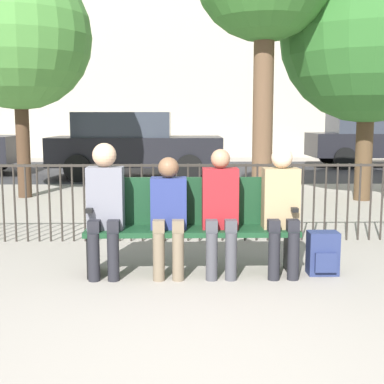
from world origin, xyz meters
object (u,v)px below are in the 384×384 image
(seated_person_2, at_px, (220,206))
(tree_1, at_px, (369,34))
(seated_person_0, at_px, (105,202))
(tree_2, at_px, (18,37))
(parked_car_1, at_px, (133,144))
(backpack, at_px, (323,254))
(seated_person_1, at_px, (169,210))
(parked_car_0, at_px, (377,139))
(park_bench, at_px, (192,221))
(seated_person_3, at_px, (281,204))

(seated_person_2, relative_size, tree_1, 0.27)
(seated_person_2, bearing_deg, seated_person_0, 179.85)
(seated_person_0, distance_m, seated_person_2, 1.09)
(tree_2, height_order, parked_car_1, tree_2)
(tree_2, bearing_deg, seated_person_0, -66.21)
(seated_person_2, distance_m, tree_2, 6.50)
(seated_person_2, height_order, parked_car_1, parked_car_1)
(seated_person_0, relative_size, backpack, 3.03)
(backpack, xyz_separation_m, parked_car_1, (-2.57, 8.33, 0.64))
(seated_person_0, xyz_separation_m, seated_person_1, (0.60, -0.01, -0.08))
(seated_person_0, distance_m, parked_car_0, 12.97)
(tree_1, distance_m, tree_2, 6.29)
(park_bench, height_order, seated_person_3, seated_person_3)
(park_bench, relative_size, seated_person_1, 1.79)
(seated_person_2, height_order, seated_person_3, seated_person_3)
(backpack, bearing_deg, seated_person_2, 179.44)
(seated_person_3, bearing_deg, backpack, -1.47)
(backpack, bearing_deg, tree_1, 67.19)
(parked_car_0, bearing_deg, seated_person_1, -118.49)
(backpack, distance_m, parked_car_1, 8.74)
(park_bench, height_order, parked_car_1, parked_car_1)
(park_bench, xyz_separation_m, parked_car_0, (5.82, 11.01, 0.34))
(park_bench, xyz_separation_m, seated_person_2, (0.27, -0.13, 0.17))
(parked_car_1, bearing_deg, seated_person_0, -86.66)
(seated_person_0, distance_m, seated_person_3, 1.67)
(seated_person_1, relative_size, parked_car_0, 0.27)
(park_bench, bearing_deg, seated_person_1, -148.75)
(parked_car_0, xyz_separation_m, parked_car_1, (-7.13, -2.82, 0.00))
(seated_person_0, bearing_deg, tree_2, 113.79)
(tree_1, relative_size, parked_car_1, 1.08)
(seated_person_0, height_order, seated_person_1, seated_person_0)
(seated_person_3, bearing_deg, tree_2, 127.58)
(seated_person_3, bearing_deg, park_bench, 171.32)
(seated_person_1, bearing_deg, parked_car_0, 61.51)
(seated_person_1, xyz_separation_m, tree_2, (-2.84, 5.09, 2.32))
(seated_person_2, xyz_separation_m, tree_1, (2.94, 4.62, 2.28))
(seated_person_1, bearing_deg, tree_2, 119.17)
(seated_person_0, height_order, seated_person_2, seated_person_0)
(seated_person_3, bearing_deg, parked_car_0, 65.94)
(seated_person_2, height_order, backpack, seated_person_2)
(seated_person_3, bearing_deg, seated_person_2, -179.92)
(park_bench, relative_size, parked_car_1, 0.48)
(seated_person_0, height_order, backpack, seated_person_0)
(backpack, relative_size, tree_2, 0.10)
(seated_person_0, bearing_deg, seated_person_1, -0.72)
(seated_person_1, relative_size, tree_1, 0.25)
(seated_person_1, height_order, seated_person_2, seated_person_2)
(seated_person_1, height_order, tree_2, tree_2)
(seated_person_0, xyz_separation_m, seated_person_3, (1.67, -0.00, -0.03))
(backpack, bearing_deg, park_bench, 173.65)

